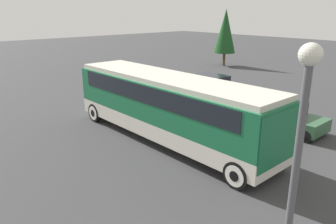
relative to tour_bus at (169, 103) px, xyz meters
name	(u,v)px	position (x,y,z in m)	size (l,w,h in m)	color
ground_plane	(168,140)	(-0.10, 0.00, -1.86)	(120.00, 120.00, 0.00)	#38383A
tour_bus	(169,103)	(0.00, 0.00, 0.00)	(11.37, 2.70, 3.09)	silver
parked_car_near	(281,116)	(2.65, 5.41, -1.15)	(4.26, 1.92, 1.45)	#2D5638
parked_car_mid	(212,84)	(-4.93, 8.70, -1.20)	(4.79, 1.97, 1.31)	#7A6B5B
lamp_post	(300,136)	(7.97, -3.73, 1.69)	(0.44, 0.44, 5.37)	#515156
tree_center	(225,31)	(-12.18, 19.12, 1.86)	(2.31, 2.31, 6.04)	brown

